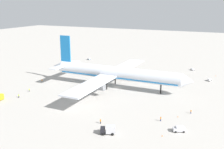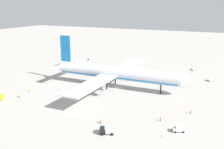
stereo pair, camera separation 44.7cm
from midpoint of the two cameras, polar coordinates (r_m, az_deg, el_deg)
The scene contains 18 objects.
ground_plane at distance 138.04m, azimuth 0.93°, elevation -2.69°, with size 600.00×600.00×0.00m, color #ADA8A0.
airliner at distance 136.61m, azimuth 0.42°, elevation 0.30°, with size 75.84×77.09×24.59m.
service_truck_2 at distance 90.23m, azimuth -0.90°, elevation -11.41°, with size 5.31×4.01×2.84m.
service_van at distance 94.52m, azimuth 13.71°, elevation -10.92°, with size 4.45×3.42×1.97m.
baggage_cart_0 at distance 158.04m, azimuth 19.54°, elevation -1.01°, with size 2.35×3.44×1.38m.
baggage_cart_1 at distance 179.91m, azimuth 16.34°, elevation 1.07°, with size 2.71×2.76×1.26m.
baggage_cart_2 at distance 205.40m, azimuth -4.93°, elevation 3.25°, with size 3.06×2.12×1.23m.
ground_worker_0 at distance 97.77m, azimuth -2.55°, elevation -9.70°, with size 0.55×0.55×1.71m.
ground_worker_1 at distance 110.19m, azimuth 16.01°, elevation -7.42°, with size 0.56×0.56×1.61m.
ground_worker_2 at distance 151.51m, azimuth -14.46°, elevation -1.24°, with size 0.56×0.56×1.71m.
ground_worker_3 at distance 130.03m, azimuth -18.94°, elevation -4.24°, with size 0.53×0.53×1.62m.
ground_worker_4 at distance 137.15m, azimuth -16.94°, elevation -3.11°, with size 0.47×0.47×1.60m.
ground_worker_5 at distance 101.02m, azimuth 9.99°, elevation -9.09°, with size 0.55×0.55×1.70m.
traffic_cone_0 at distance 105.83m, azimuth 13.47°, elevation -8.50°, with size 0.36×0.36×0.55m, color orange.
traffic_cone_1 at distance 169.63m, azimuth 20.73°, elevation -0.25°, with size 0.36×0.36×0.55m, color orange.
traffic_cone_2 at distance 178.88m, azimuth 1.54°, elevation 1.45°, with size 0.36×0.36×0.55m, color orange.
traffic_cone_3 at distance 170.22m, azimuth -9.23°, elevation 0.57°, with size 0.36×0.36×0.55m, color orange.
traffic_cone_4 at distance 90.65m, azimuth 10.26°, elevation -12.41°, with size 0.36×0.36×0.55m, color orange.
Camera 1 is at (54.06, -120.15, 41.19)m, focal length 43.89 mm.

